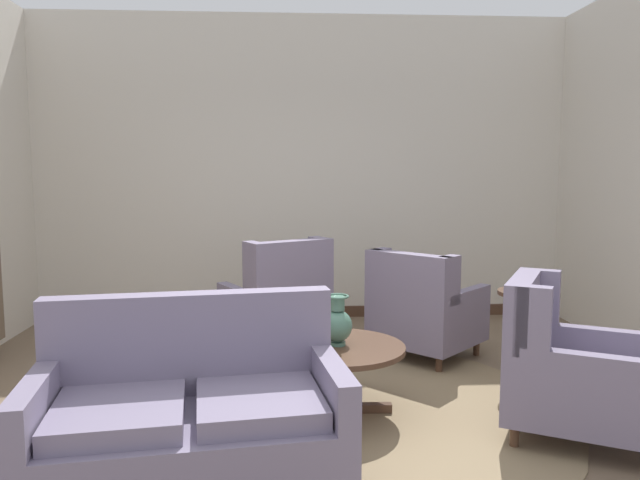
{
  "coord_description": "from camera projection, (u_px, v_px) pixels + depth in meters",
  "views": [
    {
      "loc": [
        -0.21,
        -3.7,
        1.64
      ],
      "look_at": [
        0.07,
        0.99,
        1.1
      ],
      "focal_mm": 34.29,
      "sensor_mm": 36.0,
      "label": 1
    }
  ],
  "objects": [
    {
      "name": "ground",
      "position": [
        318.0,
        430.0,
        3.87
      ],
      "size": [
        8.48,
        8.48,
        0.0
      ],
      "primitive_type": "plane",
      "color": "brown"
    },
    {
      "name": "armchair_back_corner",
      "position": [
        279.0,
        307.0,
        5.35
      ],
      "size": [
        1.04,
        1.07,
        1.05
      ],
      "rotation": [
        0.0,
        0.0,
        3.65
      ],
      "color": "slate",
      "rests_on": "ground"
    },
    {
      "name": "armchair_foreground_right",
      "position": [
        574.0,
        372.0,
        3.7
      ],
      "size": [
        1.15,
        1.07,
        0.98
      ],
      "rotation": [
        0.0,
        0.0,
        7.35
      ],
      "color": "slate",
      "rests_on": "ground"
    },
    {
      "name": "baseboard_back",
      "position": [
        303.0,
        312.0,
        6.81
      ],
      "size": [
        5.82,
        0.03,
        0.12
      ],
      "primitive_type": "cube",
      "color": "#4C3323",
      "rests_on": "ground"
    },
    {
      "name": "settee",
      "position": [
        191.0,
        415.0,
        3.07
      ],
      "size": [
        1.62,
        1.01,
        0.98
      ],
      "rotation": [
        0.0,
        0.0,
        0.14
      ],
      "color": "slate",
      "rests_on": "ground"
    },
    {
      "name": "area_rug",
      "position": [
        315.0,
        410.0,
        4.17
      ],
      "size": [
        3.43,
        3.43,
        0.01
      ],
      "primitive_type": "cylinder",
      "color": "#847051",
      "rests_on": "ground"
    },
    {
      "name": "wall_back",
      "position": [
        302.0,
        169.0,
        6.68
      ],
      "size": [
        5.98,
        0.08,
        3.29
      ],
      "primitive_type": "cube",
      "color": "silver",
      "rests_on": "ground"
    },
    {
      "name": "coffee_table",
      "position": [
        339.0,
        358.0,
        4.07
      ],
      "size": [
        0.89,
        0.89,
        0.48
      ],
      "color": "#4C3323",
      "rests_on": "ground"
    },
    {
      "name": "porcelain_vase",
      "position": [
        337.0,
        323.0,
        4.06
      ],
      "size": [
        0.2,
        0.2,
        0.34
      ],
      "color": "#4C7A66",
      "rests_on": "coffee_table"
    },
    {
      "name": "armchair_far_left",
      "position": [
        423.0,
        311.0,
        5.3
      ],
      "size": [
        1.12,
        1.12,
        0.95
      ],
      "rotation": [
        0.0,
        0.0,
        2.35
      ],
      "color": "slate",
      "rests_on": "ground"
    },
    {
      "name": "side_table",
      "position": [
        527.0,
        330.0,
        4.59
      ],
      "size": [
        0.45,
        0.45,
        0.74
      ],
      "color": "#4C3323",
      "rests_on": "ground"
    }
  ]
}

